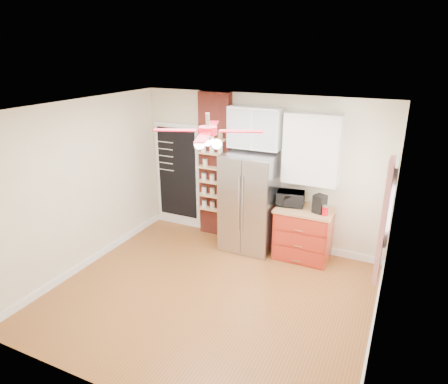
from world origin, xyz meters
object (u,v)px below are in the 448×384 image
at_px(fridge, 249,202).
at_px(pantry_jar_oats, 205,163).
at_px(ceiling_fan, 208,131).
at_px(coffee_maker, 320,204).
at_px(red_cabinet, 303,233).
at_px(canister_left, 325,211).
at_px(toaster_oven, 290,199).

height_order(fridge, pantry_jar_oats, fridge).
distance_m(ceiling_fan, coffee_maker, 2.43).
bearing_deg(coffee_maker, red_cabinet, -171.50).
xyz_separation_m(fridge, red_cabinet, (0.97, 0.05, -0.42)).
xyz_separation_m(red_cabinet, ceiling_fan, (-0.92, -1.68, 1.97)).
height_order(red_cabinet, ceiling_fan, ceiling_fan).
bearing_deg(ceiling_fan, fridge, 91.76).
relative_size(fridge, canister_left, 11.67).
relative_size(toaster_oven, coffee_maker, 1.50).
bearing_deg(pantry_jar_oats, ceiling_fan, -60.90).
bearing_deg(coffee_maker, canister_left, -13.95).
relative_size(ceiling_fan, coffee_maker, 4.68).
bearing_deg(fridge, ceiling_fan, -88.24).
xyz_separation_m(fridge, canister_left, (1.32, -0.08, 0.10)).
bearing_deg(canister_left, toaster_oven, 164.02).
bearing_deg(red_cabinet, canister_left, -20.72).
relative_size(ceiling_fan, canister_left, 9.34).
distance_m(coffee_maker, canister_left, 0.15).
distance_m(ceiling_fan, toaster_oven, 2.31).
distance_m(fridge, canister_left, 1.33).
xyz_separation_m(red_cabinet, toaster_oven, (-0.27, 0.04, 0.57)).
height_order(toaster_oven, coffee_maker, coffee_maker).
bearing_deg(ceiling_fan, pantry_jar_oats, 119.10).
xyz_separation_m(red_cabinet, pantry_jar_oats, (-1.92, 0.12, 0.98)).
xyz_separation_m(canister_left, pantry_jar_oats, (-2.27, 0.25, 0.46)).
height_order(fridge, canister_left, fridge).
distance_m(fridge, toaster_oven, 0.72).
height_order(coffee_maker, pantry_jar_oats, pantry_jar_oats).
bearing_deg(toaster_oven, red_cabinet, -19.04).
bearing_deg(ceiling_fan, coffee_maker, 54.35).
xyz_separation_m(fridge, ceiling_fan, (0.05, -1.63, 1.55)).
distance_m(toaster_oven, canister_left, 0.65).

